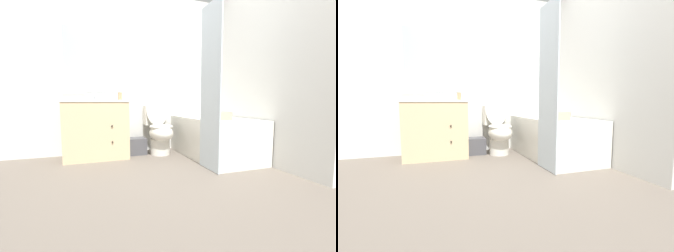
% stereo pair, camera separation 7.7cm
% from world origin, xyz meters
% --- Properties ---
extents(ground_plane, '(14.00, 14.00, 0.00)m').
position_xyz_m(ground_plane, '(0.00, 0.00, 0.00)').
color(ground_plane, '#6B6056').
extents(wall_back, '(8.00, 0.06, 2.50)m').
position_xyz_m(wall_back, '(-0.01, 1.75, 1.25)').
color(wall_back, silver).
rests_on(wall_back, ground_plane).
extents(wall_right, '(0.05, 2.72, 2.50)m').
position_xyz_m(wall_right, '(1.24, 0.86, 1.25)').
color(wall_right, silver).
rests_on(wall_right, ground_plane).
extents(vanity_cabinet, '(0.88, 0.57, 0.83)m').
position_xyz_m(vanity_cabinet, '(-0.78, 1.45, 0.42)').
color(vanity_cabinet, beige).
rests_on(vanity_cabinet, ground_plane).
extents(sink_faucet, '(0.14, 0.12, 0.12)m').
position_xyz_m(sink_faucet, '(-0.78, 1.63, 0.86)').
color(sink_faucet, silver).
rests_on(sink_faucet, vanity_cabinet).
extents(toilet, '(0.35, 0.64, 0.86)m').
position_xyz_m(toilet, '(0.14, 1.38, 0.36)').
color(toilet, silver).
rests_on(toilet, ground_plane).
extents(bathtub, '(0.76, 1.51, 0.57)m').
position_xyz_m(bathtub, '(0.83, 0.97, 0.29)').
color(bathtub, silver).
rests_on(bathtub, ground_plane).
extents(shower_curtain, '(0.02, 0.43, 1.89)m').
position_xyz_m(shower_curtain, '(0.44, 0.41, 0.95)').
color(shower_curtain, silver).
rests_on(shower_curtain, ground_plane).
extents(wastebasket, '(0.28, 0.23, 0.25)m').
position_xyz_m(wastebasket, '(-0.20, 1.48, 0.13)').
color(wastebasket, '#4C4C51').
rests_on(wastebasket, ground_plane).
extents(tissue_box, '(0.11, 0.12, 0.11)m').
position_xyz_m(tissue_box, '(-0.59, 1.43, 0.87)').
color(tissue_box, silver).
rests_on(tissue_box, vanity_cabinet).
extents(soap_dispenser, '(0.06, 0.06, 0.14)m').
position_xyz_m(soap_dispenser, '(-0.44, 1.47, 0.89)').
color(soap_dispenser, tan).
rests_on(soap_dispenser, vanity_cabinet).
extents(hand_towel_folded, '(0.28, 0.13, 0.07)m').
position_xyz_m(hand_towel_folded, '(-1.04, 1.28, 0.86)').
color(hand_towel_folded, beige).
rests_on(hand_towel_folded, vanity_cabinet).
extents(bath_towel_folded, '(0.27, 0.22, 0.10)m').
position_xyz_m(bath_towel_folded, '(0.66, 0.57, 0.62)').
color(bath_towel_folded, tan).
rests_on(bath_towel_folded, bathtub).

